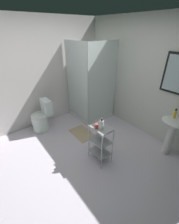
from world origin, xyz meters
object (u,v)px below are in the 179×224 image
toilet (42,118)px  rinse_cup (97,126)px  shower_stall (90,102)px  storage_cart (101,141)px  lotion_bottle_white (102,125)px  hand_soap_bottle (175,114)px  bath_mat (82,133)px  pedestal_sink (173,130)px

toilet → rinse_cup: bearing=13.9°
shower_stall → rinse_cup: size_ratio=22.57×
storage_cart → rinse_cup: rinse_cup is taller
storage_cart → lotion_bottle_white: (0.04, -0.03, 0.40)m
hand_soap_bottle → lotion_bottle_white: size_ratio=0.80×
toilet → bath_mat: size_ratio=1.27×
lotion_bottle_white → toilet: bearing=-165.2°
pedestal_sink → lotion_bottle_white: bearing=-118.8°
lotion_bottle_white → storage_cart: bearing=144.0°
toilet → storage_cart: (1.62, 0.47, 0.12)m
lotion_bottle_white → bath_mat: (-0.91, 0.22, -0.83)m
hand_soap_bottle → bath_mat: hand_soap_bottle is taller
shower_stall → toilet: 1.34m
lotion_bottle_white → rinse_cup: 0.10m
pedestal_sink → toilet: size_ratio=1.07×
shower_stall → toilet: shower_stall is taller
pedestal_sink → toilet: pedestal_sink is taller
shower_stall → hand_soap_bottle: bearing=9.9°
toilet → rinse_cup: 1.70m
rinse_cup → hand_soap_bottle: bearing=61.7°
storage_cart → bath_mat: 0.98m
rinse_cup → lotion_bottle_white: bearing=29.7°
rinse_cup → bath_mat: 1.16m
pedestal_sink → rinse_cup: size_ratio=9.14×
storage_cart → lotion_bottle_white: bearing=-36.0°
toilet → lotion_bottle_white: 1.80m
rinse_cup → shower_stall: bearing=145.5°
rinse_cup → bath_mat: size_ratio=0.15×
shower_stall → lotion_bottle_white: size_ratio=9.01×
rinse_cup → pedestal_sink: bearing=59.3°
bath_mat → rinse_cup: bearing=-17.8°
pedestal_sink → hand_soap_bottle: hand_soap_bottle is taller
shower_stall → hand_soap_bottle: (2.01, 0.35, 0.42)m
pedestal_sink → bath_mat: (-1.56, -0.97, -0.57)m
shower_stall → storage_cart: size_ratio=2.70×
hand_soap_bottle → bath_mat: 2.01m
bath_mat → lotion_bottle_white: bearing=-13.7°
pedestal_sink → rinse_cup: (-0.74, -1.24, 0.20)m
shower_stall → bath_mat: (0.50, -0.65, -0.45)m
hand_soap_bottle → rinse_cup: (-0.68, -1.26, -0.10)m
hand_soap_bottle → toilet: bearing=-143.8°
lotion_bottle_white → rinse_cup: size_ratio=2.50×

